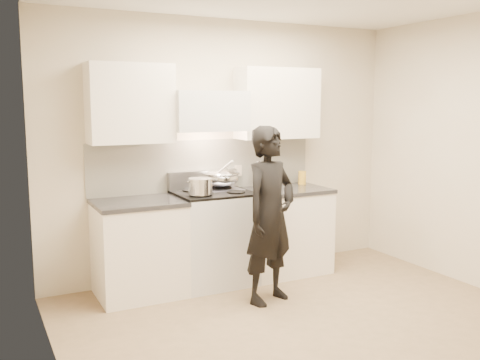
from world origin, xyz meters
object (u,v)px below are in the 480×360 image
Objects in this scene: stove at (214,237)px; utensil_crock at (259,179)px; counter_right at (284,230)px; person at (270,215)px; wok at (221,177)px.

utensil_crock is (0.62, 0.17, 0.53)m from stove.
counter_right is 3.17× the size of utensil_crock.
stove is 0.83m from counter_right.
utensil_crock is at bearing 15.56° from stove.
person is at bearing -69.94° from stove.
person is (-0.36, -0.87, -0.19)m from utensil_crock.
person is at bearing -129.50° from counter_right.
utensil_crock is 0.18× the size of person.
utensil_crock reaches higher than counter_right.
wok is at bearing 167.94° from counter_right.
stove is 0.82m from person.
counter_right is at bearing -12.06° from wok.
utensil_crock is at bearing 140.68° from counter_right.
counter_right is at bearing -39.32° from utensil_crock.
stove is at bearing -180.00° from counter_right.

